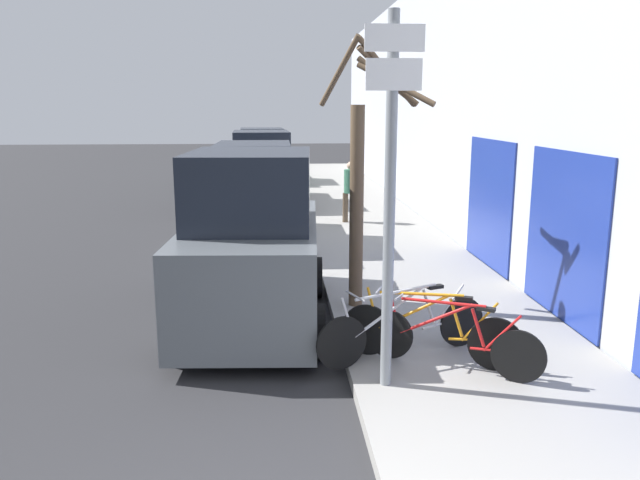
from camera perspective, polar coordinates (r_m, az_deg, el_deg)
ground_plane at (r=14.71m, az=-4.78°, el=-0.20°), size 80.00×80.00×0.00m
sidewalk_curb at (r=17.61m, az=3.78°, el=2.11°), size 3.20×32.00×0.15m
building_facade at (r=17.57m, az=9.77°, el=12.27°), size 0.23×32.00×6.50m
signpost at (r=6.44m, az=6.41°, el=4.30°), size 0.59×0.14×3.90m
bicycle_0 at (r=7.37m, az=11.87°, el=-8.92°), size 1.82×1.13×0.83m
bicycle_1 at (r=7.52m, az=9.97°, el=-8.29°), size 1.99×0.86×0.87m
bicycle_2 at (r=7.62m, az=7.74°, el=-7.91°), size 2.19×0.88×0.88m
parked_car_0 at (r=8.96m, az=-6.18°, el=-0.79°), size 2.23×4.20×2.52m
parked_car_1 at (r=13.97m, az=-5.99°, el=3.53°), size 2.02×4.52×2.35m
parked_car_2 at (r=19.77m, az=-5.35°, el=6.15°), size 2.22×4.62×2.39m
parked_car_3 at (r=25.75m, az=-5.31°, el=7.39°), size 2.25×4.43×2.27m
pedestrian_near at (r=16.30m, az=2.82°, el=4.83°), size 0.41×0.35×1.58m
street_tree at (r=9.23m, az=3.87°, el=5.84°), size 1.53×1.29×3.98m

